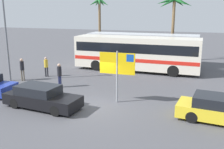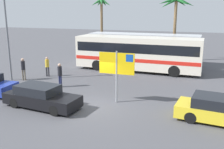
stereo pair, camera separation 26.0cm
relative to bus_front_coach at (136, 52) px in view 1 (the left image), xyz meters
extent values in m
plane|color=#4C4C51|center=(-0.26, -10.15, -1.78)|extent=(120.00, 120.00, 0.00)
cube|color=silver|center=(0.00, 0.00, -0.06)|extent=(11.57, 2.57, 2.90)
cube|color=black|center=(0.00, 0.00, 0.49)|extent=(11.11, 2.60, 0.84)
cube|color=red|center=(0.00, 0.00, -0.57)|extent=(11.45, 2.60, 0.32)
cylinder|color=black|center=(3.59, 1.16, -1.28)|extent=(1.00, 0.28, 1.00)
cylinder|color=black|center=(3.59, -1.16, -1.28)|extent=(1.00, 0.28, 1.00)
cylinder|color=black|center=(-3.59, 1.16, -1.28)|extent=(1.00, 0.28, 1.00)
cylinder|color=black|center=(-3.59, -1.16, -1.28)|extent=(1.00, 0.28, 1.00)
cube|color=silver|center=(-0.31, 3.49, -0.06)|extent=(11.57, 2.57, 2.90)
cube|color=black|center=(-0.31, 3.49, 0.49)|extent=(11.11, 2.60, 0.84)
cube|color=red|center=(-0.31, 3.49, -0.57)|extent=(11.45, 2.60, 0.32)
cylinder|color=black|center=(3.28, 4.65, -1.28)|extent=(1.00, 0.28, 1.00)
cylinder|color=black|center=(3.28, 2.33, -1.28)|extent=(1.00, 0.28, 1.00)
cylinder|color=black|center=(-3.89, 4.65, -1.28)|extent=(1.00, 0.28, 1.00)
cylinder|color=black|center=(-3.89, 2.33, -1.28)|extent=(1.00, 0.28, 1.00)
cylinder|color=gray|center=(1.06, -8.84, -0.18)|extent=(0.11, 0.11, 3.20)
cube|color=yellow|center=(1.06, -8.84, 0.67)|extent=(2.20, 0.12, 1.30)
cube|color=#1447A8|center=(1.86, -8.82, 1.04)|extent=(0.44, 0.08, 0.44)
cube|color=yellow|center=(7.01, -9.79, -1.30)|extent=(4.58, 2.18, 0.64)
cube|color=black|center=(6.75, -9.76, -0.72)|extent=(2.45, 1.84, 0.52)
cylinder|color=black|center=(5.72, -8.85, -1.48)|extent=(0.61, 0.22, 0.60)
cylinder|color=black|center=(5.57, -10.47, -1.48)|extent=(0.61, 0.22, 0.60)
cylinder|color=black|center=(-6.59, -9.48, -1.48)|extent=(0.61, 0.18, 0.60)
cube|color=black|center=(-2.73, -11.17, -1.30)|extent=(4.70, 2.02, 0.64)
cube|color=black|center=(-3.00, -11.15, -0.72)|extent=(2.50, 1.71, 0.52)
cylinder|color=black|center=(-1.25, -10.52, -1.48)|extent=(0.61, 0.21, 0.60)
cylinder|color=black|center=(-1.37, -12.04, -1.48)|extent=(0.61, 0.21, 0.60)
cylinder|color=black|center=(-4.09, -10.30, -1.48)|extent=(0.61, 0.21, 0.60)
cylinder|color=black|center=(-4.20, -11.82, -1.48)|extent=(0.61, 0.21, 0.60)
cylinder|color=#706656|center=(-7.66, -6.54, -1.34)|extent=(0.13, 0.13, 0.89)
cylinder|color=#706656|center=(-7.83, -6.59, -1.34)|extent=(0.13, 0.13, 0.89)
cylinder|color=black|center=(-7.75, -6.57, -0.55)|extent=(0.32, 0.32, 0.70)
sphere|color=tan|center=(-7.75, -6.57, -0.07)|extent=(0.24, 0.24, 0.24)
cylinder|color=#1E2347|center=(-3.86, -7.23, -1.35)|extent=(0.13, 0.13, 0.87)
cylinder|color=#1E2347|center=(-4.03, -7.16, -1.35)|extent=(0.13, 0.13, 0.87)
cylinder|color=black|center=(-3.94, -7.20, -0.57)|extent=(0.32, 0.32, 0.69)
sphere|color=tan|center=(-3.94, -7.20, -0.11)|extent=(0.24, 0.24, 0.24)
cylinder|color=#2D2D33|center=(-6.78, -4.80, -1.37)|extent=(0.13, 0.13, 0.82)
cylinder|color=#2D2D33|center=(-6.60, -4.75, -1.37)|extent=(0.13, 0.13, 0.82)
cylinder|color=gold|center=(-6.69, -4.78, -0.63)|extent=(0.32, 0.32, 0.65)
sphere|color=tan|center=(-6.69, -4.78, -0.20)|extent=(0.22, 0.22, 0.22)
cylinder|color=slate|center=(-8.73, -6.90, 1.52)|extent=(0.14, 0.14, 6.61)
cylinder|color=brown|center=(-7.09, 8.39, 1.58)|extent=(0.32, 0.32, 6.72)
cone|color=#23662D|center=(-6.46, 8.33, 4.77)|extent=(1.53, 0.59, 1.12)
cone|color=#23662D|center=(-7.01, 9.02, 4.76)|extent=(0.61, 1.53, 1.13)
cone|color=#23662D|center=(-7.55, 8.82, 4.76)|extent=(1.39, 1.32, 1.14)
cone|color=#23662D|center=(-7.61, 8.03, 4.78)|extent=(1.48, 1.21, 1.10)
cone|color=#23662D|center=(-6.83, 7.80, 4.80)|extent=(1.00, 1.55, 1.07)
cylinder|color=brown|center=(2.56, 6.04, 1.51)|extent=(0.32, 0.32, 6.58)
cone|color=#195623|center=(3.48, 6.18, 4.62)|extent=(2.07, 0.74, 1.17)
cone|color=#195623|center=(2.99, 6.87, 4.63)|extent=(1.32, 2.00, 1.15)
cone|color=#195623|center=(2.41, 6.89, 4.49)|extent=(0.78, 2.00, 1.40)
cone|color=#195623|center=(1.73, 6.39, 4.56)|extent=(2.01, 1.18, 1.28)
cone|color=#195623|center=(1.72, 5.57, 4.73)|extent=(2.01, 1.38, 0.97)
cone|color=#195623|center=(2.31, 5.11, 4.73)|extent=(0.96, 2.10, 0.97)
cone|color=#195623|center=(3.23, 5.36, 4.67)|extent=(1.75, 1.76, 1.07)
camera|label=1|loc=(5.81, -23.15, 3.71)|focal=41.20mm
camera|label=2|loc=(6.05, -23.06, 3.71)|focal=41.20mm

